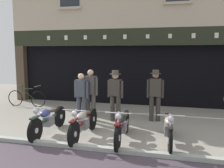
{
  "coord_description": "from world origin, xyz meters",
  "views": [
    {
      "loc": [
        1.97,
        -5.16,
        2.31
      ],
      "look_at": [
        -0.0,
        2.66,
        1.25
      ],
      "focal_mm": 38.88,
      "sensor_mm": 36.0,
      "label": 1
    }
  ],
  "objects_px": {
    "advert_board_near": "(88,67)",
    "salesman_left": "(81,95)",
    "motorcycle_center": "(122,125)",
    "shopkeeper_center": "(115,93)",
    "assistant_far_right": "(91,92)",
    "motorcycle_center_left": "(84,122)",
    "motorcycle_center_right": "(168,128)",
    "motorcycle_left": "(48,119)",
    "leaning_bicycle": "(26,98)",
    "salesman_right": "(155,93)"
  },
  "relations": [
    {
      "from": "advert_board_near",
      "to": "salesman_left",
      "type": "bearing_deg",
      "value": -74.79
    },
    {
      "from": "motorcycle_center",
      "to": "salesman_left",
      "type": "relative_size",
      "value": 1.27
    },
    {
      "from": "shopkeeper_center",
      "to": "assistant_far_right",
      "type": "bearing_deg",
      "value": 11.46
    },
    {
      "from": "motorcycle_center_left",
      "to": "advert_board_near",
      "type": "distance_m",
      "value": 4.95
    },
    {
      "from": "motorcycle_center_left",
      "to": "motorcycle_center_right",
      "type": "xyz_separation_m",
      "value": [
        2.23,
        0.09,
        -0.01
      ]
    },
    {
      "from": "motorcycle_center",
      "to": "shopkeeper_center",
      "type": "bearing_deg",
      "value": -73.64
    },
    {
      "from": "motorcycle_left",
      "to": "motorcycle_center_left",
      "type": "bearing_deg",
      "value": 178.81
    },
    {
      "from": "shopkeeper_center",
      "to": "salesman_left",
      "type": "bearing_deg",
      "value": 20.21
    },
    {
      "from": "shopkeeper_center",
      "to": "advert_board_near",
      "type": "height_order",
      "value": "advert_board_near"
    },
    {
      "from": "advert_board_near",
      "to": "leaning_bicycle",
      "type": "bearing_deg",
      "value": -146.33
    },
    {
      "from": "motorcycle_left",
      "to": "motorcycle_center",
      "type": "relative_size",
      "value": 1.01
    },
    {
      "from": "salesman_left",
      "to": "leaning_bicycle",
      "type": "relative_size",
      "value": 0.91
    },
    {
      "from": "motorcycle_center_right",
      "to": "salesman_left",
      "type": "xyz_separation_m",
      "value": [
        -2.9,
        1.46,
        0.47
      ]
    },
    {
      "from": "shopkeeper_center",
      "to": "assistant_far_right",
      "type": "relative_size",
      "value": 0.99
    },
    {
      "from": "motorcycle_center_right",
      "to": "salesman_left",
      "type": "bearing_deg",
      "value": -31.58
    },
    {
      "from": "motorcycle_left",
      "to": "motorcycle_center_left",
      "type": "xyz_separation_m",
      "value": [
        1.07,
        -0.02,
        0.0
      ]
    },
    {
      "from": "leaning_bicycle",
      "to": "motorcycle_left",
      "type": "bearing_deg",
      "value": 40.03
    },
    {
      "from": "motorcycle_center_right",
      "to": "motorcycle_center_left",
      "type": "bearing_deg",
      "value": -2.5
    },
    {
      "from": "shopkeeper_center",
      "to": "leaning_bicycle",
      "type": "xyz_separation_m",
      "value": [
        -4.24,
        1.31,
        -0.6
      ]
    },
    {
      "from": "salesman_left",
      "to": "salesman_right",
      "type": "height_order",
      "value": "salesman_right"
    },
    {
      "from": "motorcycle_left",
      "to": "motorcycle_center_right",
      "type": "relative_size",
      "value": 1.05
    },
    {
      "from": "salesman_right",
      "to": "shopkeeper_center",
      "type": "bearing_deg",
      "value": 10.3
    },
    {
      "from": "assistant_far_right",
      "to": "advert_board_near",
      "type": "height_order",
      "value": "advert_board_near"
    },
    {
      "from": "motorcycle_center_right",
      "to": "salesman_right",
      "type": "height_order",
      "value": "salesman_right"
    },
    {
      "from": "shopkeeper_center",
      "to": "salesman_right",
      "type": "distance_m",
      "value": 1.33
    },
    {
      "from": "motorcycle_center_left",
      "to": "shopkeeper_center",
      "type": "height_order",
      "value": "shopkeeper_center"
    },
    {
      "from": "motorcycle_left",
      "to": "advert_board_near",
      "type": "relative_size",
      "value": 2.15
    },
    {
      "from": "motorcycle_left",
      "to": "motorcycle_center",
      "type": "distance_m",
      "value": 2.15
    },
    {
      "from": "motorcycle_center_left",
      "to": "motorcycle_left",
      "type": "bearing_deg",
      "value": -0.72
    },
    {
      "from": "shopkeeper_center",
      "to": "advert_board_near",
      "type": "bearing_deg",
      "value": -44.47
    },
    {
      "from": "motorcycle_center",
      "to": "assistant_far_right",
      "type": "bearing_deg",
      "value": -52.81
    },
    {
      "from": "motorcycle_left",
      "to": "motorcycle_center_left",
      "type": "height_order",
      "value": "motorcycle_left"
    },
    {
      "from": "motorcycle_left",
      "to": "salesman_right",
      "type": "xyz_separation_m",
      "value": [
        2.82,
        2.08,
        0.54
      ]
    },
    {
      "from": "advert_board_near",
      "to": "assistant_far_right",
      "type": "bearing_deg",
      "value": -68.97
    },
    {
      "from": "motorcycle_center_left",
      "to": "motorcycle_center_right",
      "type": "relative_size",
      "value": 1.05
    },
    {
      "from": "salesman_left",
      "to": "shopkeeper_center",
      "type": "height_order",
      "value": "shopkeeper_center"
    },
    {
      "from": "motorcycle_center_left",
      "to": "salesman_left",
      "type": "height_order",
      "value": "salesman_left"
    },
    {
      "from": "salesman_right",
      "to": "assistant_far_right",
      "type": "relative_size",
      "value": 1.0
    },
    {
      "from": "motorcycle_center_left",
      "to": "motorcycle_center",
      "type": "relative_size",
      "value": 1.0
    },
    {
      "from": "salesman_left",
      "to": "shopkeeper_center",
      "type": "distance_m",
      "value": 1.15
    },
    {
      "from": "motorcycle_center_left",
      "to": "assistant_far_right",
      "type": "bearing_deg",
      "value": -76.99
    },
    {
      "from": "shopkeeper_center",
      "to": "assistant_far_right",
      "type": "xyz_separation_m",
      "value": [
        -0.86,
        -0.01,
        -0.0
      ]
    },
    {
      "from": "motorcycle_left",
      "to": "assistant_far_right",
      "type": "distance_m",
      "value": 1.92
    },
    {
      "from": "motorcycle_center_left",
      "to": "motorcycle_center_right",
      "type": "distance_m",
      "value": 2.24
    },
    {
      "from": "shopkeeper_center",
      "to": "motorcycle_left",
      "type": "bearing_deg",
      "value": 59.1
    },
    {
      "from": "advert_board_near",
      "to": "leaning_bicycle",
      "type": "height_order",
      "value": "advert_board_near"
    },
    {
      "from": "advert_board_near",
      "to": "shopkeeper_center",
      "type": "bearing_deg",
      "value": -55.42
    },
    {
      "from": "motorcycle_center",
      "to": "advert_board_near",
      "type": "bearing_deg",
      "value": -63.47
    },
    {
      "from": "salesman_left",
      "to": "shopkeeper_center",
      "type": "bearing_deg",
      "value": -156.67
    },
    {
      "from": "motorcycle_center_left",
      "to": "assistant_far_right",
      "type": "height_order",
      "value": "assistant_far_right"
    }
  ]
}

